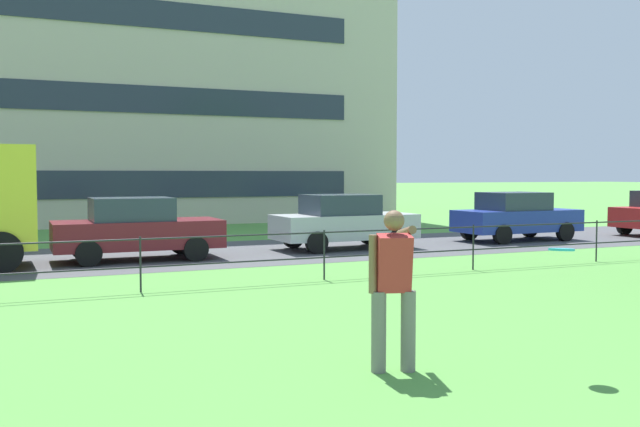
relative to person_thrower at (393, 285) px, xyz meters
The scene contains 7 objects.
street_strip 11.85m from the person_thrower, 80.31° to the left, with size 80.00×6.13×0.01m, color #4C4C51.
park_fence 6.54m from the person_thrower, 72.29° to the left, with size 28.89×0.04×1.00m.
person_thrower is the anchor object (origin of this frame).
frisbee 1.82m from the person_thrower, 24.00° to the right, with size 0.38×0.38×0.04m.
car_maroon_right 11.04m from the person_thrower, 94.77° to the left, with size 4.01×1.83×1.54m.
car_silver_center 12.28m from the person_thrower, 66.72° to the left, with size 4.03×1.88×1.54m.
car_blue_far_right 15.76m from the person_thrower, 45.89° to the left, with size 4.03×1.87×1.54m.
Camera 1 is at (-5.69, 0.15, 2.11)m, focal length 39.26 mm.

